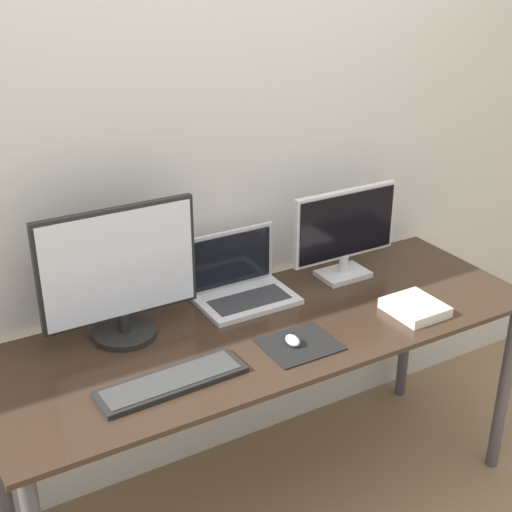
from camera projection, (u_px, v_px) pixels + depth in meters
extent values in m
cube|color=silver|center=(212.00, 155.00, 2.50)|extent=(7.00, 0.05, 2.50)
cube|color=#332319|center=(270.00, 328.00, 2.39)|extent=(1.88, 0.67, 0.02)
cylinder|color=#47474C|center=(504.00, 387.00, 2.73)|extent=(0.05, 0.05, 0.75)
cylinder|color=#47474C|center=(407.00, 323.00, 3.17)|extent=(0.05, 0.05, 0.75)
cylinder|color=black|center=(125.00, 333.00, 2.32)|extent=(0.21, 0.21, 0.02)
cylinder|color=black|center=(124.00, 322.00, 2.30)|extent=(0.04, 0.04, 0.06)
cube|color=black|center=(118.00, 264.00, 2.22)|extent=(0.51, 0.02, 0.37)
cube|color=silver|center=(120.00, 265.00, 2.21)|extent=(0.49, 0.01, 0.35)
cube|color=silver|center=(343.00, 274.00, 2.72)|extent=(0.19, 0.13, 0.02)
cylinder|color=silver|center=(344.00, 263.00, 2.70)|extent=(0.04, 0.04, 0.07)
cube|color=silver|center=(345.00, 224.00, 2.64)|extent=(0.44, 0.02, 0.27)
cube|color=black|center=(347.00, 225.00, 2.63)|extent=(0.42, 0.01, 0.24)
cube|color=silver|center=(247.00, 300.00, 2.53)|extent=(0.34, 0.22, 0.02)
cube|color=#2D2D33|center=(249.00, 300.00, 2.51)|extent=(0.28, 0.12, 0.00)
cube|color=silver|center=(231.00, 258.00, 2.57)|extent=(0.34, 0.01, 0.22)
cube|color=black|center=(232.00, 259.00, 2.56)|extent=(0.31, 0.00, 0.19)
cube|color=black|center=(172.00, 382.00, 2.07)|extent=(0.45, 0.15, 0.02)
cube|color=#383838|center=(172.00, 379.00, 2.07)|extent=(0.41, 0.12, 0.00)
cube|color=black|center=(300.00, 345.00, 2.27)|extent=(0.23, 0.20, 0.00)
ellipsoid|color=silver|center=(293.00, 340.00, 2.26)|extent=(0.04, 0.06, 0.03)
cube|color=silver|center=(415.00, 308.00, 2.46)|extent=(0.17, 0.19, 0.04)
cube|color=white|center=(415.00, 308.00, 2.46)|extent=(0.17, 0.19, 0.03)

